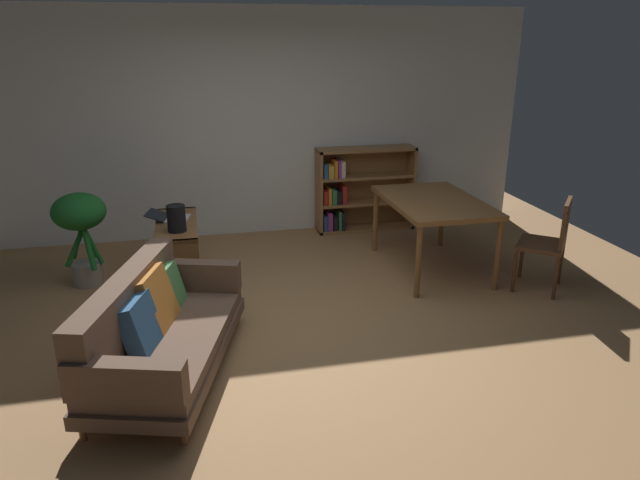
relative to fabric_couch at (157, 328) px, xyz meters
The scene contains 10 objects.
ground_plane 1.24m from the fabric_couch, 21.38° to the left, with size 8.16×8.16×0.00m, color #A87A4C.
back_wall_panel 3.47m from the fabric_couch, 70.49° to the left, with size 6.80×0.10×2.70m, color silver.
fabric_couch is the anchor object (origin of this frame).
media_console 1.78m from the fabric_couch, 85.60° to the left, with size 0.41×1.10×0.60m.
open_laptop 1.92m from the fabric_couch, 87.60° to the left, with size 0.46×0.37×0.09m.
desk_speaker 1.55m from the fabric_couch, 84.19° to the left, with size 0.18×0.18×0.26m.
potted_floor_plant 2.00m from the fabric_couch, 112.85° to the left, with size 0.51×0.51×0.94m.
dining_table 3.12m from the fabric_couch, 27.80° to the left, with size 0.92×1.41×0.77m.
dining_chair_near 3.71m from the fabric_couch, 10.92° to the left, with size 0.61×0.62×0.92m.
bookshelf 3.79m from the fabric_couch, 51.27° to the left, with size 1.24×0.32×1.05m.
Camera 1 is at (-0.77, -4.36, 2.36)m, focal length 32.54 mm.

